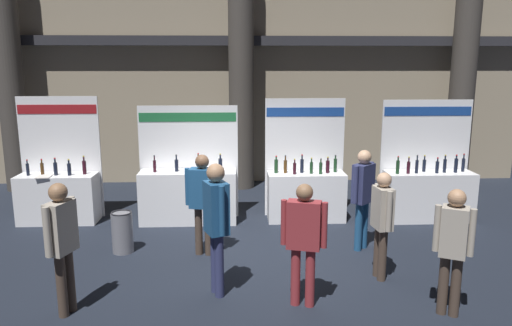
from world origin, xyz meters
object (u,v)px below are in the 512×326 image
Objects in this scene: trash_bin at (122,232)px; visitor_7 at (216,217)px; exhibitor_booth_2 at (306,190)px; visitor_0 at (363,191)px; visitor_4 at (62,238)px; exhibitor_booth_0 at (59,192)px; visitor_1 at (304,235)px; exhibitor_booth_1 at (188,192)px; visitor_5 at (382,217)px; visitor_3 at (203,195)px; visitor_8 at (453,242)px; exhibitor_booth_3 at (428,190)px.

visitor_7 is (1.64, -1.60, 0.75)m from trash_bin.
visitor_0 is at bearing -67.21° from exhibitor_booth_2.
visitor_7 reaches higher than visitor_4.
exhibitor_booth_0 is 1.51× the size of visitor_1.
visitor_1 is at bearing -40.08° from exhibitor_booth_0.
exhibitor_booth_1 reaches higher than visitor_5.
exhibitor_booth_2 is at bearing 1.22° from exhibitor_booth_1.
visitor_1 is (2.76, -1.96, 0.62)m from trash_bin.
exhibitor_booth_2 is 2.69m from visitor_3.
exhibitor_booth_0 is 7.36m from visitor_8.
visitor_1 is (1.79, -3.55, 0.36)m from exhibitor_booth_1.
exhibitor_booth_3 is (2.46, -0.12, 0.00)m from exhibitor_booth_2.
exhibitor_booth_1 is at bearing 179.14° from exhibitor_booth_3.
visitor_3 is 1.06× the size of visitor_5.
visitor_5 is at bearing 47.39° from visitor_1.
visitor_0 is at bearing -0.65° from trash_bin.
visitor_5 is (3.04, -2.78, 0.33)m from exhibitor_booth_1.
visitor_0 reaches higher than visitor_1.
exhibitor_booth_1 is 1.40× the size of visitor_1.
visitor_4 is at bearing 81.50° from visitor_7.
trash_bin is 0.43× the size of visitor_1.
exhibitor_booth_1 is 1.35× the size of visitor_4.
visitor_7 is (-1.68, -3.23, 0.50)m from exhibitor_booth_2.
exhibitor_booth_0 is 1.02× the size of exhibitor_booth_2.
visitor_1 is 1.00× the size of visitor_8.
visitor_0 is (3.06, -1.63, 0.41)m from exhibitor_booth_1.
visitor_5 is at bearing -27.36° from exhibitor_booth_0.
visitor_1 is 3.00m from visitor_4.
trash_bin is (-5.78, -1.51, -0.25)m from exhibitor_booth_3.
exhibitor_booth_0 is 5.72m from visitor_1.
visitor_8 is at bearing -47.23° from exhibitor_booth_1.
visitor_5 reaches higher than trash_bin.
visitor_1 reaches higher than visitor_5.
visitor_0 is 1.15m from visitor_5.
trash_bin is 0.43× the size of visitor_8.
trash_bin is (-0.96, -1.58, -0.26)m from exhibitor_booth_1.
exhibitor_booth_3 reaches higher than visitor_7.
exhibitor_booth_2 is 3.66m from visitor_1.
exhibitor_booth_1 is (2.58, -0.13, 0.00)m from exhibitor_booth_0.
exhibitor_booth_0 reaches higher than visitor_8.
visitor_8 reaches higher than trash_bin.
visitor_7 is at bearing -117.52° from exhibitor_booth_2.
exhibitor_booth_3 is at bearing 100.15° from visitor_8.
exhibitor_booth_1 is 4.13m from visitor_5.
exhibitor_booth_0 is 4.02m from visitor_4.
exhibitor_booth_1 reaches higher than visitor_3.
visitor_0 is 1.01× the size of visitor_4.
exhibitor_booth_2 is 1.41× the size of visitor_0.
visitor_4 reaches higher than visitor_8.
visitor_3 is at bearing -6.92° from trash_bin.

